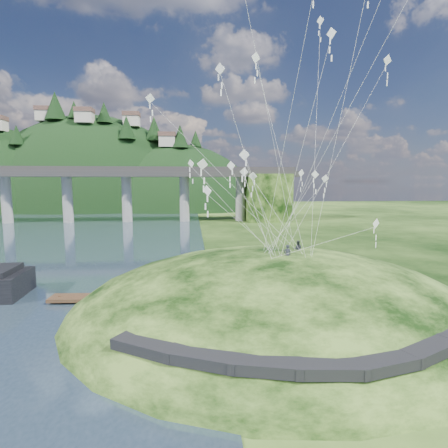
{
  "coord_description": "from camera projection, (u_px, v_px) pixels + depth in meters",
  "views": [
    {
      "loc": [
        0.98,
        -26.55,
        11.01
      ],
      "look_at": [
        4.0,
        6.0,
        7.0
      ],
      "focal_mm": 28.0,
      "sensor_mm": 36.0,
      "label": 1
    }
  ],
  "objects": [
    {
      "name": "kite_flyers",
      "position": [
        294.0,
        242.0,
        30.4
      ],
      "size": [
        2.53,
        3.39,
        1.83
      ],
      "color": "#252731",
      "rests_on": "ground"
    },
    {
      "name": "kite_swarm",
      "position": [
        287.0,
        112.0,
        28.89
      ],
      "size": [
        20.92,
        16.5,
        22.03
      ],
      "color": "white",
      "rests_on": "ground"
    },
    {
      "name": "ground",
      "position": [
        181.0,
        322.0,
        27.48
      ],
      "size": [
        320.0,
        320.0,
        0.0
      ],
      "primitive_type": "plane",
      "color": "black",
      "rests_on": "ground"
    },
    {
      "name": "wooden_dock",
      "position": [
        116.0,
        297.0,
        32.13
      ],
      "size": [
        12.05,
        2.54,
        0.85
      ],
      "color": "#392417",
      "rests_on": "ground"
    },
    {
      "name": "footpath",
      "position": [
        317.0,
        353.0,
        18.28
      ],
      "size": [
        22.29,
        5.84,
        0.83
      ],
      "color": "black",
      "rests_on": "ground"
    },
    {
      "name": "far_ridge",
      "position": [
        85.0,
        226.0,
        145.14
      ],
      "size": [
        153.0,
        70.0,
        94.5
      ],
      "color": "black",
      "rests_on": "ground"
    },
    {
      "name": "bridge",
      "position": [
        88.0,
        186.0,
        93.13
      ],
      "size": [
        160.0,
        11.0,
        15.0
      ],
      "color": "#2D2B2B",
      "rests_on": "ground"
    },
    {
      "name": "grass_hill",
      "position": [
        274.0,
        326.0,
        30.38
      ],
      "size": [
        36.0,
        32.0,
        13.0
      ],
      "color": "black",
      "rests_on": "ground"
    }
  ]
}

